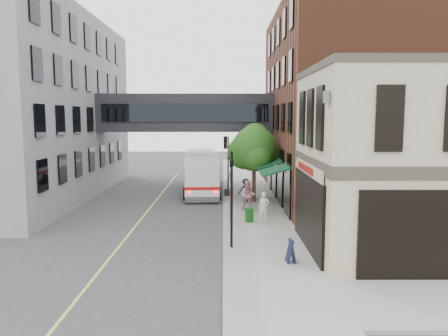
{
  "coord_description": "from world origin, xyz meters",
  "views": [
    {
      "loc": [
        0.02,
        -17.8,
        6.22
      ],
      "look_at": [
        0.05,
        4.54,
        3.58
      ],
      "focal_mm": 35.0,
      "sensor_mm": 36.0,
      "label": 1
    }
  ],
  "objects_px": {
    "pedestrian_a": "(264,208)",
    "pedestrian_b": "(248,195)",
    "bus": "(202,171)",
    "newspaper_box": "(249,215)",
    "pedestrian_c": "(246,191)",
    "sandwich_board": "(291,251)"
  },
  "relations": [
    {
      "from": "pedestrian_a",
      "to": "pedestrian_b",
      "type": "height_order",
      "value": "pedestrian_b"
    },
    {
      "from": "bus",
      "to": "pedestrian_c",
      "type": "bearing_deg",
      "value": -58.99
    },
    {
      "from": "pedestrian_a",
      "to": "pedestrian_c",
      "type": "xyz_separation_m",
      "value": [
        -0.73,
        6.01,
        -0.04
      ]
    },
    {
      "from": "pedestrian_b",
      "to": "sandwich_board",
      "type": "bearing_deg",
      "value": -69.3
    },
    {
      "from": "bus",
      "to": "newspaper_box",
      "type": "bearing_deg",
      "value": -73.76
    },
    {
      "from": "bus",
      "to": "sandwich_board",
      "type": "distance_m",
      "value": 19.09
    },
    {
      "from": "pedestrian_a",
      "to": "pedestrian_c",
      "type": "distance_m",
      "value": 6.05
    },
    {
      "from": "pedestrian_c",
      "to": "newspaper_box",
      "type": "height_order",
      "value": "pedestrian_c"
    },
    {
      "from": "pedestrian_b",
      "to": "pedestrian_c",
      "type": "height_order",
      "value": "pedestrian_b"
    },
    {
      "from": "bus",
      "to": "sandwich_board",
      "type": "relative_size",
      "value": 11.94
    },
    {
      "from": "pedestrian_b",
      "to": "pedestrian_c",
      "type": "relative_size",
      "value": 1.14
    },
    {
      "from": "pedestrian_c",
      "to": "newspaper_box",
      "type": "xyz_separation_m",
      "value": [
        -0.08,
        -5.75,
        -0.45
      ]
    },
    {
      "from": "pedestrian_c",
      "to": "pedestrian_b",
      "type": "bearing_deg",
      "value": -75.86
    },
    {
      "from": "pedestrian_b",
      "to": "bus",
      "type": "bearing_deg",
      "value": 126.93
    },
    {
      "from": "sandwich_board",
      "to": "pedestrian_b",
      "type": "bearing_deg",
      "value": 93.68
    },
    {
      "from": "bus",
      "to": "pedestrian_c",
      "type": "xyz_separation_m",
      "value": [
        3.41,
        -5.67,
        -0.72
      ]
    },
    {
      "from": "pedestrian_a",
      "to": "pedestrian_c",
      "type": "bearing_deg",
      "value": 105.08
    },
    {
      "from": "pedestrian_a",
      "to": "pedestrian_c",
      "type": "relative_size",
      "value": 1.05
    },
    {
      "from": "bus",
      "to": "pedestrian_b",
      "type": "distance_m",
      "value": 8.87
    },
    {
      "from": "pedestrian_b",
      "to": "sandwich_board",
      "type": "distance_m",
      "value": 10.41
    },
    {
      "from": "sandwich_board",
      "to": "newspaper_box",
      "type": "bearing_deg",
      "value": 97.62
    },
    {
      "from": "pedestrian_a",
      "to": "sandwich_board",
      "type": "bearing_deg",
      "value": -77.55
    }
  ]
}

